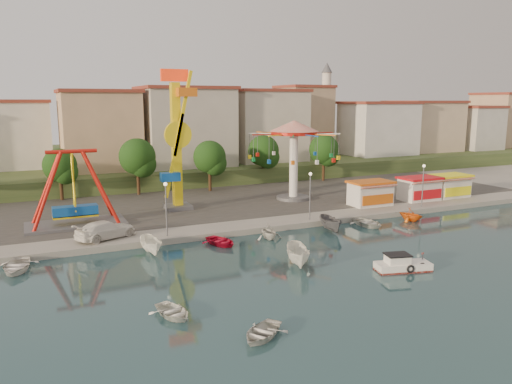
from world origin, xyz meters
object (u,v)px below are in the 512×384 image
van (106,230)px  pirate_ship_ride (74,190)px  kamikaze_tower (178,143)px  cabin_motorboat (402,266)px  rowboat_a (173,312)px  skiff (298,256)px  wave_swinger (294,142)px

van → pirate_ship_ride: bearing=-5.7°
pirate_ship_ride → kamikaze_tower: bearing=14.8°
kamikaze_tower → pirate_ship_ride: bearing=-165.2°
cabin_motorboat → kamikaze_tower: bearing=125.3°
pirate_ship_ride → cabin_motorboat: 33.34m
rowboat_a → skiff: (12.12, 5.34, 0.54)m
cabin_motorboat → van: van is taller
skiff → van: 18.86m
cabin_motorboat → van: 27.11m
wave_swinger → rowboat_a: bearing=-130.8°
rowboat_a → van: size_ratio=0.56×
rowboat_a → van: 18.54m
pirate_ship_ride → van: (2.11, -6.48, -2.94)m
van → wave_swinger: bearing=-93.6°
kamikaze_tower → cabin_motorboat: 30.41m
kamikaze_tower → skiff: 24.32m
kamikaze_tower → wave_swinger: size_ratio=1.42×
rowboat_a → kamikaze_tower: bearing=58.0°
skiff → cabin_motorboat: bearing=-12.1°
wave_swinger → cabin_motorboat: size_ratio=2.47×
skiff → van: (-13.55, 13.11, 0.57)m
wave_swinger → skiff: (-11.92, -22.46, -7.31)m
cabin_motorboat → skiff: size_ratio=1.03×
wave_swinger → van: wave_swinger is taller
pirate_ship_ride → kamikaze_tower: size_ratio=0.61×
kamikaze_tower → rowboat_a: 30.56m
cabin_motorboat → pirate_ship_ride: bearing=147.5°
kamikaze_tower → cabin_motorboat: (10.53, -27.33, -8.18)m
kamikaze_tower → van: size_ratio=2.82×
kamikaze_tower → skiff: size_ratio=3.61×
pirate_ship_ride → skiff: 25.32m
kamikaze_tower → rowboat_a: (-8.60, -28.14, -8.26)m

